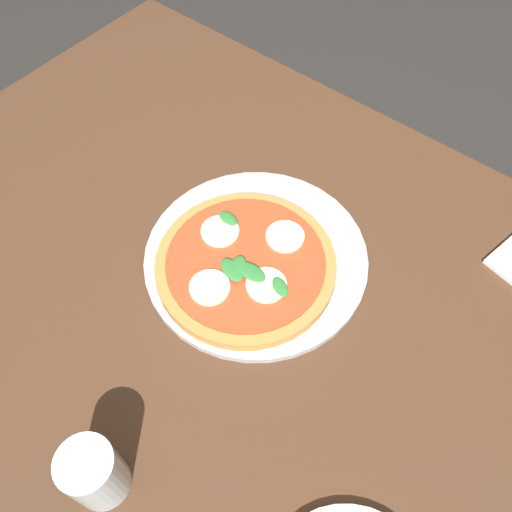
{
  "coord_description": "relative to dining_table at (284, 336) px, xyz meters",
  "views": [
    {
      "loc": [
        -0.21,
        0.33,
        1.48
      ],
      "look_at": [
        0.09,
        -0.04,
        0.78
      ],
      "focal_mm": 38.07,
      "sensor_mm": 36.0,
      "label": 1
    }
  ],
  "objects": [
    {
      "name": "glass_cup",
      "position": [
        0.03,
        0.34,
        0.15
      ],
      "size": [
        0.07,
        0.07,
        0.1
      ],
      "primitive_type": "cylinder",
      "color": "silver",
      "rests_on": "dining_table"
    },
    {
      "name": "ground_plane",
      "position": [
        0.0,
        0.0,
        -0.67
      ],
      "size": [
        6.0,
        6.0,
        0.0
      ],
      "primitive_type": "plane",
      "color": "#2D2B28"
    },
    {
      "name": "pizza",
      "position": [
        0.09,
        -0.01,
        0.13
      ],
      "size": [
        0.27,
        0.27,
        0.03
      ],
      "color": "#C6843F",
      "rests_on": "serving_tray"
    },
    {
      "name": "dining_table",
      "position": [
        0.0,
        0.0,
        0.0
      ],
      "size": [
        1.47,
        0.9,
        0.77
      ],
      "color": "#4C301E",
      "rests_on": "ground_plane"
    },
    {
      "name": "serving_tray",
      "position": [
        0.09,
        -0.04,
        0.11
      ],
      "size": [
        0.35,
        0.35,
        0.01
      ],
      "primitive_type": "cylinder",
      "color": "#B2B2B7",
      "rests_on": "dining_table"
    }
  ]
}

